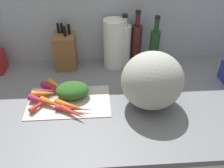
{
  "coord_description": "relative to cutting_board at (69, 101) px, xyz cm",
  "views": [
    {
      "loc": [
        -8.67,
        -91.2,
        73.45
      ],
      "look_at": [
        -2.6,
        -2.66,
        9.46
      ],
      "focal_mm": 38.19,
      "sensor_mm": 36.0,
      "label": 1
    }
  ],
  "objects": [
    {
      "name": "carrot_2",
      "position": [
        -9.54,
        5.98,
        2.07
      ],
      "size": [
        12.95,
        4.78,
        3.35
      ],
      "primitive_type": "cone",
      "rotation": [
        0.0,
        1.57,
        0.12
      ],
      "color": "#B2264C",
      "rests_on": "cutting_board"
    },
    {
      "name": "carrot_5",
      "position": [
        2.61,
        -9.99,
        1.78
      ],
      "size": [
        12.77,
        10.28,
        2.76
      ],
      "primitive_type": "cone",
      "rotation": [
        0.0,
        1.57,
        -0.62
      ],
      "color": "red",
      "rests_on": "cutting_board"
    },
    {
      "name": "carrot_4",
      "position": [
        -12.22,
        4.32,
        2.13
      ],
      "size": [
        11.32,
        3.72,
        3.45
      ],
      "primitive_type": "cone",
      "rotation": [
        0.0,
        1.57,
        0.02
      ],
      "color": "orange",
      "rests_on": "cutting_board"
    },
    {
      "name": "carrot_3",
      "position": [
        -6.89,
        -3.59,
        2.17
      ],
      "size": [
        13.38,
        9.73,
        3.55
      ],
      "primitive_type": "cone",
      "rotation": [
        0.0,
        1.57,
        -0.52
      ],
      "color": "orange",
      "rests_on": "cutting_board"
    },
    {
      "name": "carrot_1",
      "position": [
        -12.21,
        -1.54,
        2.18
      ],
      "size": [
        13.88,
        9.93,
        3.56
      ],
      "primitive_type": "cone",
      "rotation": [
        0.0,
        1.57,
        -0.51
      ],
      "color": "#B2264C",
      "rests_on": "cutting_board"
    },
    {
      "name": "carrot_0",
      "position": [
        1.58,
        -5.99,
        2.17
      ],
      "size": [
        16.18,
        10.09,
        3.55
      ],
      "primitive_type": "cone",
      "rotation": [
        0.0,
        1.57,
        -0.44
      ],
      "color": "orange",
      "rests_on": "cutting_board"
    },
    {
      "name": "carrot_8",
      "position": [
        -7.29,
        7.91,
        2.07
      ],
      "size": [
        15.59,
        12.25,
        3.34
      ],
      "primitive_type": "cone",
      "rotation": [
        0.0,
        1.57,
        -0.61
      ],
      "color": "#B2264C",
      "rests_on": "cutting_board"
    },
    {
      "name": "carrot_7",
      "position": [
        3.01,
        -7.2,
        1.57
      ],
      "size": [
        17.53,
        4.83,
        2.34
      ],
      "primitive_type": "cone",
      "rotation": [
        0.0,
        1.57,
        -0.15
      ],
      "color": "#B2264C",
      "rests_on": "cutting_board"
    },
    {
      "name": "knife_block",
      "position": [
        -3.49,
        34.38,
        9.52
      ],
      "size": [
        11.46,
        15.18,
        24.94
      ],
      "color": "brown",
      "rests_on": "ground_plane"
    },
    {
      "name": "bottle_1",
      "position": [
        36.69,
        33.87,
        12.34
      ],
      "size": [
        5.89,
        5.89,
        31.92
      ],
      "color": "#471919",
      "rests_on": "ground_plane"
    },
    {
      "name": "bottle_2",
      "position": [
        46.21,
        29.69,
        11.65
      ],
      "size": [
        5.43,
        5.43,
        30.29
      ],
      "color": "#19421E",
      "rests_on": "ground_plane"
    },
    {
      "name": "winter_squash",
      "position": [
        38.01,
        -3.81,
        12.89
      ],
      "size": [
        27.71,
        25.36,
        26.58
      ],
      "primitive_type": "ellipsoid",
      "color": "#B2B7A8",
      "rests_on": "ground_plane"
    },
    {
      "name": "carrot_9",
      "position": [
        -5.97,
        9.6,
        2.03
      ],
      "size": [
        12.3,
        12.5,
        3.27
      ],
      "primitive_type": "cone",
      "rotation": [
        0.0,
        1.57,
        -0.8
      ],
      "color": "orange",
      "rests_on": "cutting_board"
    },
    {
      "name": "carrot_greens_pile",
      "position": [
        1.66,
        3.91,
        3.78
      ],
      "size": [
        15.98,
        12.29,
        6.76
      ],
      "primitive_type": "ellipsoid",
      "color": "#2D6023",
      "rests_on": "cutting_board"
    },
    {
      "name": "paper_towel_roll",
      "position": [
        23.74,
        32.42,
        13.5
      ],
      "size": [
        11.41,
        11.41,
        27.8
      ],
      "primitive_type": "cylinder",
      "color": "white",
      "rests_on": "ground_plane"
    },
    {
      "name": "wall_back",
      "position": [
        23.15,
        41.42,
        29.6
      ],
      "size": [
        170.0,
        3.0,
        60.0
      ],
      "primitive_type": "cube",
      "color": "#ADB7C1",
      "rests_on": "ground_plane"
    },
    {
      "name": "cutting_board",
      "position": [
        0.0,
        0.0,
        0.0
      ],
      "size": [
        38.84,
        23.43,
        0.8
      ],
      "primitive_type": "cube",
      "color": "beige",
      "rests_on": "ground_plane"
    },
    {
      "name": "carrot_6",
      "position": [
        -12.78,
        -3.15,
        1.73
      ],
      "size": [
        9.31,
        10.56,
        2.67
      ],
      "primitive_type": "cone",
      "rotation": [
        0.0,
        1.57,
        0.89
      ],
      "color": "red",
      "rests_on": "cutting_board"
    },
    {
      "name": "ground_plane",
      "position": [
        23.15,
        2.92,
        -1.9
      ],
      "size": [
        170.0,
        80.0,
        3.0
      ],
      "primitive_type": "cube",
      "color": "slate"
    },
    {
      "name": "carrot_10",
      "position": [
        -3.79,
        8.42,
        1.55
      ],
      "size": [
        10.73,
        3.58,
        2.3
      ],
      "primitive_type": "cone",
      "rotation": [
        0.0,
        1.57,
        0.12
      ],
      "color": "red",
      "rests_on": "cutting_board"
    },
    {
      "name": "bottle_0",
      "position": [
        29.45,
        32.02,
        12.41
      ],
      "size": [
        7.38,
        7.38,
        30.76
      ],
      "color": "silver",
      "rests_on": "ground_plane"
    }
  ]
}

